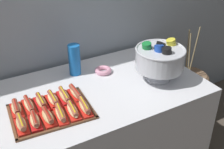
% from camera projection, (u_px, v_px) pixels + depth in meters
% --- Properties ---
extents(buffet_table, '(1.45, 0.87, 0.77)m').
position_uv_depth(buffet_table, '(101.00, 128.00, 2.19)').
color(buffet_table, silver).
rests_on(buffet_table, ground_plane).
extents(floor_vase, '(0.46, 0.46, 0.97)m').
position_uv_depth(floor_vase, '(186.00, 96.00, 2.87)').
color(floor_vase, brown).
rests_on(floor_vase, ground_plane).
extents(serving_tray, '(0.50, 0.39, 0.01)m').
position_uv_depth(serving_tray, '(51.00, 112.00, 1.76)').
color(serving_tray, brown).
rests_on(serving_tray, buffet_table).
extents(hot_dog_0, '(0.07, 0.16, 0.06)m').
position_uv_depth(hot_dog_0, '(21.00, 124.00, 1.61)').
color(hot_dog_0, red).
rests_on(hot_dog_0, serving_tray).
extents(hot_dog_1, '(0.08, 0.16, 0.06)m').
position_uv_depth(hot_dog_1, '(35.00, 121.00, 1.64)').
color(hot_dog_1, red).
rests_on(hot_dog_1, serving_tray).
extents(hot_dog_2, '(0.07, 0.16, 0.06)m').
position_uv_depth(hot_dog_2, '(48.00, 117.00, 1.67)').
color(hot_dog_2, red).
rests_on(hot_dog_2, serving_tray).
extents(hot_dog_3, '(0.08, 0.19, 0.06)m').
position_uv_depth(hot_dog_3, '(60.00, 114.00, 1.70)').
color(hot_dog_3, red).
rests_on(hot_dog_3, serving_tray).
extents(hot_dog_4, '(0.08, 0.18, 0.06)m').
position_uv_depth(hot_dog_4, '(73.00, 111.00, 1.72)').
color(hot_dog_4, red).
rests_on(hot_dog_4, serving_tray).
extents(hot_dog_5, '(0.08, 0.18, 0.06)m').
position_uv_depth(hot_dog_5, '(84.00, 107.00, 1.75)').
color(hot_dog_5, red).
rests_on(hot_dog_5, serving_tray).
extents(hot_dog_6, '(0.08, 0.16, 0.06)m').
position_uv_depth(hot_dog_6, '(16.00, 108.00, 1.74)').
color(hot_dog_6, red).
rests_on(hot_dog_6, serving_tray).
extents(hot_dog_7, '(0.06, 0.18, 0.06)m').
position_uv_depth(hot_dog_7, '(29.00, 105.00, 1.77)').
color(hot_dog_7, red).
rests_on(hot_dog_7, serving_tray).
extents(hot_dog_8, '(0.07, 0.17, 0.06)m').
position_uv_depth(hot_dog_8, '(41.00, 102.00, 1.80)').
color(hot_dog_8, red).
rests_on(hot_dog_8, serving_tray).
extents(hot_dog_9, '(0.07, 0.17, 0.06)m').
position_uv_depth(hot_dog_9, '(53.00, 99.00, 1.82)').
color(hot_dog_9, red).
rests_on(hot_dog_9, serving_tray).
extents(hot_dog_10, '(0.08, 0.18, 0.06)m').
position_uv_depth(hot_dog_10, '(64.00, 96.00, 1.85)').
color(hot_dog_10, red).
rests_on(hot_dog_10, serving_tray).
extents(hot_dog_11, '(0.06, 0.17, 0.06)m').
position_uv_depth(hot_dog_11, '(75.00, 93.00, 1.88)').
color(hot_dog_11, red).
rests_on(hot_dog_11, serving_tray).
extents(punch_bowl, '(0.35, 0.35, 0.29)m').
position_uv_depth(punch_bowl, '(160.00, 58.00, 2.02)').
color(punch_bowl, silver).
rests_on(punch_bowl, buffet_table).
extents(cup_stack, '(0.09, 0.09, 0.23)m').
position_uv_depth(cup_stack, '(74.00, 60.00, 2.11)').
color(cup_stack, blue).
rests_on(cup_stack, buffet_table).
extents(donut, '(0.13, 0.13, 0.04)m').
position_uv_depth(donut, '(103.00, 70.00, 2.18)').
color(donut, pink).
rests_on(donut, buffet_table).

